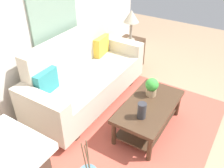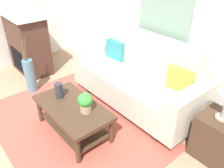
# 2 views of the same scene
# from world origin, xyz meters

# --- Properties ---
(ground_plane) EXTENTS (9.07, 9.07, 0.00)m
(ground_plane) POSITION_xyz_m (0.00, 0.00, 0.00)
(ground_plane) COLOR #9E7F60
(wall_back) EXTENTS (5.07, 0.10, 2.70)m
(wall_back) POSITION_xyz_m (0.00, 2.13, 1.35)
(wall_back) COLOR silver
(wall_back) RESTS_ON ground_plane
(area_rug) EXTENTS (2.61, 1.80, 0.01)m
(area_rug) POSITION_xyz_m (0.00, 0.50, 0.01)
(area_rug) COLOR #B24C3D
(area_rug) RESTS_ON ground_plane
(couch) EXTENTS (2.11, 0.84, 1.08)m
(couch) POSITION_xyz_m (0.19, 1.59, 0.43)
(couch) COLOR beige
(couch) RESTS_ON ground_plane
(throw_pillow_teal) EXTENTS (0.37, 0.14, 0.32)m
(throw_pillow_teal) POSITION_xyz_m (-0.46, 1.71, 0.68)
(throw_pillow_teal) COLOR teal
(throw_pillow_teal) RESTS_ON couch
(throw_pillow_mustard) EXTENTS (0.37, 0.16, 0.32)m
(throw_pillow_mustard) POSITION_xyz_m (0.84, 1.71, 0.68)
(throw_pillow_mustard) COLOR gold
(throw_pillow_mustard) RESTS_ON couch
(coffee_table) EXTENTS (1.10, 0.60, 0.43)m
(coffee_table) POSITION_xyz_m (0.12, 0.47, 0.31)
(coffee_table) COLOR #422D1E
(coffee_table) RESTS_ON ground_plane
(tabletop_vase) EXTENTS (0.11, 0.11, 0.21)m
(tabletop_vase) POSITION_xyz_m (-0.16, 0.45, 0.54)
(tabletop_vase) COLOR #2D2D33
(tabletop_vase) RESTS_ON coffee_table
(potted_plant_tabletop) EXTENTS (0.18, 0.18, 0.26)m
(potted_plant_tabletop) POSITION_xyz_m (0.32, 0.54, 0.57)
(potted_plant_tabletop) COLOR tan
(potted_plant_tabletop) RESTS_ON coffee_table
(side_table) EXTENTS (0.44, 0.44, 0.56)m
(side_table) POSITION_xyz_m (1.54, 1.53, 0.28)
(side_table) COLOR #422D1E
(side_table) RESTS_ON ground_plane
(table_lamp) EXTENTS (0.28, 0.28, 0.57)m
(table_lamp) POSITION_xyz_m (1.54, 1.53, 0.99)
(table_lamp) COLOR gray
(table_lamp) RESTS_ON side_table
(floor_vase_branch_a) EXTENTS (0.04, 0.05, 0.36)m
(floor_vase_branch_a) POSITION_xyz_m (-1.21, 0.46, 0.77)
(floor_vase_branch_a) COLOR brown
(floor_vase_branch_a) RESTS_ON floor_vase
(floor_vase_branch_b) EXTENTS (0.02, 0.05, 0.36)m
(floor_vase_branch_b) POSITION_xyz_m (-1.24, 0.48, 0.77)
(floor_vase_branch_b) COLOR brown
(floor_vase_branch_b) RESTS_ON floor_vase
(floor_vase_branch_c) EXTENTS (0.02, 0.05, 0.36)m
(floor_vase_branch_c) POSITION_xyz_m (-1.24, 0.44, 0.77)
(floor_vase_branch_c) COLOR brown
(floor_vase_branch_c) RESTS_ON floor_vase
(framed_painting) EXTENTS (0.91, 0.03, 0.90)m
(framed_painting) POSITION_xyz_m (0.19, 2.06, 1.40)
(framed_painting) COLOR gray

